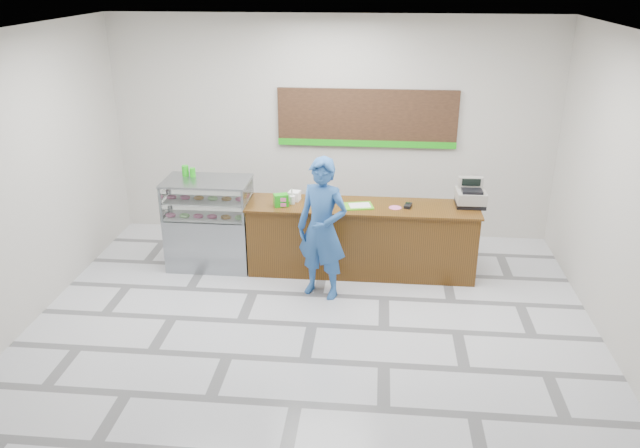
# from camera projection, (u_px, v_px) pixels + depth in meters

# --- Properties ---
(floor) EXTENTS (7.00, 7.00, 0.00)m
(floor) POSITION_uv_depth(u_px,v_px,m) (312.00, 325.00, 7.76)
(floor) COLOR silver
(floor) RESTS_ON ground
(back_wall) EXTENTS (7.00, 0.00, 7.00)m
(back_wall) POSITION_uv_depth(u_px,v_px,m) (332.00, 129.00, 9.85)
(back_wall) COLOR beige
(back_wall) RESTS_ON floor
(ceiling) EXTENTS (7.00, 7.00, 0.00)m
(ceiling) POSITION_uv_depth(u_px,v_px,m) (310.00, 32.00, 6.42)
(ceiling) COLOR silver
(ceiling) RESTS_ON back_wall
(sales_counter) EXTENTS (3.26, 0.76, 1.03)m
(sales_counter) POSITION_uv_depth(u_px,v_px,m) (362.00, 239.00, 8.94)
(sales_counter) COLOR #56310F
(sales_counter) RESTS_ON floor
(display_case) EXTENTS (1.22, 0.72, 1.33)m
(display_case) POSITION_uv_depth(u_px,v_px,m) (209.00, 223.00, 9.07)
(display_case) COLOR gray
(display_case) RESTS_ON floor
(menu_board) EXTENTS (2.80, 0.06, 0.90)m
(menu_board) POSITION_uv_depth(u_px,v_px,m) (367.00, 119.00, 9.69)
(menu_board) COLOR black
(menu_board) RESTS_ON back_wall
(cash_register) EXTENTS (0.41, 0.43, 0.38)m
(cash_register) POSITION_uv_depth(u_px,v_px,m) (471.00, 196.00, 8.70)
(cash_register) COLOR black
(cash_register) RESTS_ON sales_counter
(card_terminal) EXTENTS (0.13, 0.19, 0.04)m
(card_terminal) POSITION_uv_depth(u_px,v_px,m) (408.00, 206.00, 8.67)
(card_terminal) COLOR black
(card_terminal) RESTS_ON sales_counter
(serving_tray) EXTENTS (0.45, 0.37, 0.02)m
(serving_tray) POSITION_uv_depth(u_px,v_px,m) (358.00, 206.00, 8.69)
(serving_tray) COLOR #5AC91E
(serving_tray) RESTS_ON sales_counter
(napkin_box) EXTENTS (0.18, 0.18, 0.13)m
(napkin_box) POSITION_uv_depth(u_px,v_px,m) (294.00, 196.00, 8.91)
(napkin_box) COLOR white
(napkin_box) RESTS_ON sales_counter
(straw_cup) EXTENTS (0.08, 0.08, 0.12)m
(straw_cup) POSITION_uv_depth(u_px,v_px,m) (292.00, 200.00, 8.77)
(straw_cup) COLOR silver
(straw_cup) RESTS_ON sales_counter
(promo_box) EXTENTS (0.23, 0.19, 0.17)m
(promo_box) POSITION_uv_depth(u_px,v_px,m) (281.00, 200.00, 8.69)
(promo_box) COLOR #1CAB14
(promo_box) RESTS_ON sales_counter
(donut_decal) EXTENTS (0.17, 0.17, 0.00)m
(donut_decal) POSITION_uv_depth(u_px,v_px,m) (395.00, 208.00, 8.65)
(donut_decal) COLOR #DA6093
(donut_decal) RESTS_ON sales_counter
(green_cup_left) EXTENTS (0.10, 0.10, 0.15)m
(green_cup_left) POSITION_uv_depth(u_px,v_px,m) (185.00, 171.00, 8.99)
(green_cup_left) COLOR #1CAB14
(green_cup_left) RESTS_ON display_case
(green_cup_right) EXTENTS (0.08, 0.08, 0.13)m
(green_cup_right) POSITION_uv_depth(u_px,v_px,m) (193.00, 172.00, 8.95)
(green_cup_right) COLOR #1CAB14
(green_cup_right) RESTS_ON display_case
(customer) EXTENTS (0.81, 0.68, 1.91)m
(customer) POSITION_uv_depth(u_px,v_px,m) (322.00, 229.00, 8.14)
(customer) COLOR #275599
(customer) RESTS_ON floor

